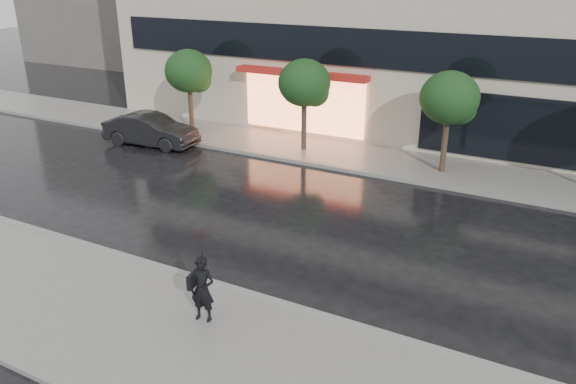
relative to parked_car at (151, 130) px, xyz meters
The scene contains 10 objects.
ground 12.15m from the parked_car, 38.80° to the right, with size 120.00×120.00×0.00m, color black.
sidewalk_near 14.41m from the parked_car, 48.94° to the right, with size 60.00×4.50×0.12m, color slate.
sidewalk_far 9.84m from the parked_car, 15.64° to the left, with size 60.00×3.50×0.12m, color slate.
curb_near 12.80m from the parked_car, 42.30° to the right, with size 60.00×0.25×0.14m, color gray.
curb_far 9.52m from the parked_car, ahead, with size 60.00×0.25×0.14m, color gray.
tree_far_west 3.32m from the parked_car, 78.00° to the left, with size 2.20×2.20×3.99m.
tree_mid_west 7.30m from the parked_car, 20.44° to the left, with size 2.20×2.20×3.99m.
tree_mid_east 12.94m from the parked_car, 10.98° to the left, with size 2.20×2.20×3.99m.
parked_car is the anchor object (origin of this frame).
pedestrian_with_umbrella 14.29m from the parked_car, 44.42° to the right, with size 1.11×1.12×2.28m.
Camera 1 is at (7.39, -10.90, 7.54)m, focal length 35.00 mm.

